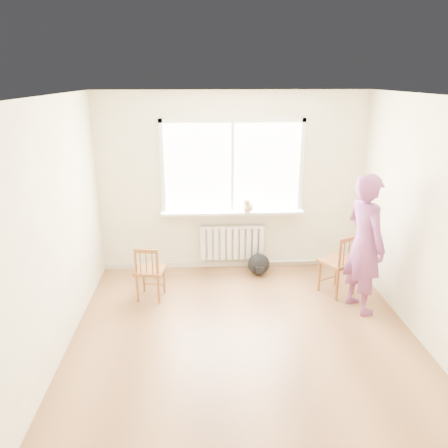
{
  "coord_description": "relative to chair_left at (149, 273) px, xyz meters",
  "views": [
    {
      "loc": [
        -0.48,
        -4.13,
        2.88
      ],
      "look_at": [
        -0.18,
        1.2,
        1.06
      ],
      "focal_mm": 35.0,
      "sensor_mm": 36.0,
      "label": 1
    }
  ],
  "objects": [
    {
      "name": "floor",
      "position": [
        1.18,
        -1.22,
        -0.39
      ],
      "size": [
        4.5,
        4.5,
        0.0
      ],
      "primitive_type": "plane",
      "color": "#90603B",
      "rests_on": "ground"
    },
    {
      "name": "ceiling",
      "position": [
        1.18,
        -1.22,
        2.31
      ],
      "size": [
        4.5,
        4.5,
        0.0
      ],
      "primitive_type": "plane",
      "rotation": [
        3.14,
        0.0,
        0.0
      ],
      "color": "white",
      "rests_on": "back_wall"
    },
    {
      "name": "back_wall",
      "position": [
        1.18,
        1.03,
        0.96
      ],
      "size": [
        4.0,
        0.01,
        2.7
      ],
      "primitive_type": "cube",
      "color": "#F0E6C0",
      "rests_on": "ground"
    },
    {
      "name": "window",
      "position": [
        1.18,
        1.01,
        1.27
      ],
      "size": [
        2.12,
        0.05,
        1.42
      ],
      "color": "white",
      "rests_on": "back_wall"
    },
    {
      "name": "windowsill",
      "position": [
        1.18,
        0.92,
        0.54
      ],
      "size": [
        2.15,
        0.22,
        0.04
      ],
      "primitive_type": "cube",
      "color": "white",
      "rests_on": "back_wall"
    },
    {
      "name": "radiator",
      "position": [
        1.18,
        0.94,
        0.05
      ],
      "size": [
        1.0,
        0.12,
        0.55
      ],
      "color": "white",
      "rests_on": "back_wall"
    },
    {
      "name": "heating_pipe",
      "position": [
        2.43,
        0.97,
        -0.31
      ],
      "size": [
        1.4,
        0.04,
        0.04
      ],
      "primitive_type": "cylinder",
      "rotation": [
        0.0,
        1.57,
        0.0
      ],
      "color": "silver",
      "rests_on": "back_wall"
    },
    {
      "name": "baseboard",
      "position": [
        1.18,
        1.02,
        -0.35
      ],
      "size": [
        4.0,
        0.03,
        0.08
      ],
      "primitive_type": "cube",
      "color": "beige",
      "rests_on": "ground"
    },
    {
      "name": "chair_left",
      "position": [
        0.0,
        0.0,
        0.0
      ],
      "size": [
        0.44,
        0.42,
        0.77
      ],
      "rotation": [
        0.0,
        0.0,
        2.97
      ],
      "color": "brown",
      "rests_on": "floor"
    },
    {
      "name": "chair_right",
      "position": [
        2.6,
        0.0,
        0.06
      ],
      "size": [
        0.58,
        0.58,
        0.88
      ],
      "rotation": [
        0.0,
        0.0,
        3.65
      ],
      "color": "brown",
      "rests_on": "floor"
    },
    {
      "name": "person",
      "position": [
        2.73,
        -0.41,
        0.51
      ],
      "size": [
        0.6,
        0.75,
        1.79
      ],
      "primitive_type": "imported",
      "rotation": [
        0.0,
        0.0,
        1.86
      ],
      "color": "#AD3957",
      "rests_on": "floor"
    },
    {
      "name": "cat",
      "position": [
        1.4,
        0.84,
        0.67
      ],
      "size": [
        0.23,
        0.38,
        0.26
      ],
      "rotation": [
        0.0,
        0.0,
        -0.25
      ],
      "color": "#CDB78C",
      "rests_on": "windowsill"
    },
    {
      "name": "backpack",
      "position": [
        1.57,
        0.69,
        -0.22
      ],
      "size": [
        0.39,
        0.34,
        0.33
      ],
      "primitive_type": "ellipsoid",
      "rotation": [
        0.0,
        0.0,
        0.3
      ],
      "color": "black",
      "rests_on": "floor"
    }
  ]
}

